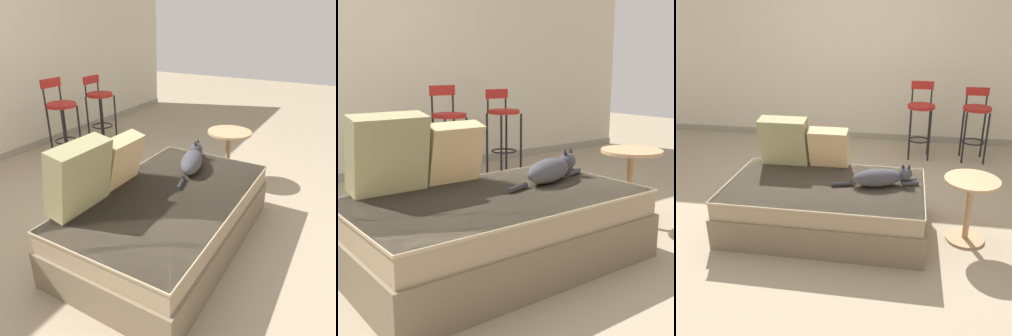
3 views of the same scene
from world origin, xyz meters
TOP-DOWN VIEW (x-y plane):
  - ground_plane at (0.00, 0.00)m, footprint 16.00×16.00m
  - wall_back_panel at (0.00, 2.25)m, footprint 8.00×0.10m
  - wall_baseboard_trim at (0.00, 2.20)m, footprint 8.00×0.02m
  - couch at (0.00, -0.40)m, footprint 1.72×1.01m
  - throw_pillow_corner at (-0.47, 0.00)m, footprint 0.45×0.24m
  - throw_pillow_middle at (-0.04, 0.00)m, footprint 0.37×0.22m
  - cat at (0.48, -0.35)m, footprint 0.74×0.29m
  - bar_stool_near_window at (0.83, 1.55)m, footprint 0.34×0.34m
  - bar_stool_by_doorway at (1.50, 1.55)m, footprint 0.34×0.34m
  - side_table at (1.21, -0.40)m, footprint 0.44×0.44m

SIDE VIEW (x-z plane):
  - ground_plane at x=0.00m, z-range 0.00..0.00m
  - wall_baseboard_trim at x=0.00m, z-range 0.00..0.09m
  - couch at x=0.00m, z-range 0.00..0.43m
  - side_table at x=1.21m, z-range 0.08..0.65m
  - cat at x=0.48m, z-range 0.41..0.59m
  - bar_stool_by_doorway at x=1.50m, z-range 0.11..1.02m
  - bar_stool_near_window at x=0.83m, z-range 0.09..1.06m
  - throw_pillow_middle at x=-0.04m, z-range 0.43..0.81m
  - throw_pillow_corner at x=-0.47m, z-range 0.43..0.89m
  - wall_back_panel at x=0.00m, z-range 0.00..2.60m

